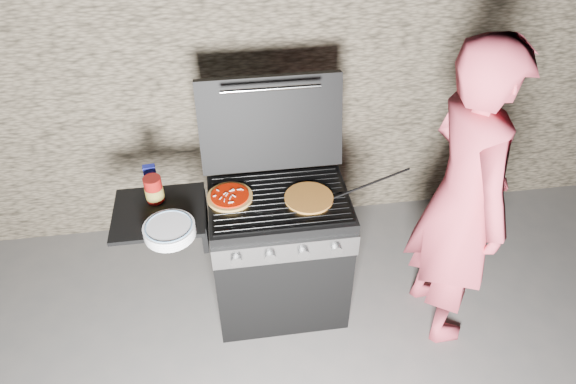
{
  "coord_description": "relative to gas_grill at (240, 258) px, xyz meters",
  "views": [
    {
      "loc": [
        -0.27,
        -2.19,
        2.78
      ],
      "look_at": [
        0.05,
        0.0,
        0.95
      ],
      "focal_mm": 32.0,
      "sensor_mm": 36.0,
      "label": 1
    }
  ],
  "objects": [
    {
      "name": "ground",
      "position": [
        0.25,
        0.0,
        -0.46
      ],
      "size": [
        50.0,
        50.0,
        0.0
      ],
      "primitive_type": "plane",
      "color": "#635D58"
    },
    {
      "name": "stone_wall",
      "position": [
        0.25,
        1.05,
        0.44
      ],
      "size": [
        8.0,
        0.35,
        1.8
      ],
      "primitive_type": "cube",
      "color": "#7D6D56",
      "rests_on": "ground"
    },
    {
      "name": "gas_grill",
      "position": [
        0.0,
        0.0,
        0.0
      ],
      "size": [
        1.34,
        0.79,
        0.91
      ],
      "primitive_type": null,
      "color": "black",
      "rests_on": "ground"
    },
    {
      "name": "pizza_topped",
      "position": [
        -0.02,
        0.04,
        0.47
      ],
      "size": [
        0.32,
        0.32,
        0.03
      ],
      "primitive_type": null,
      "rotation": [
        0.0,
        0.0,
        -0.3
      ],
      "color": "#AD794A",
      "rests_on": "gas_grill"
    },
    {
      "name": "pizza_plain",
      "position": [
        0.41,
        -0.03,
        0.46
      ],
      "size": [
        0.3,
        0.3,
        0.01
      ],
      "primitive_type": "cylinder",
      "rotation": [
        0.0,
        0.0,
        0.09
      ],
      "color": "gold",
      "rests_on": "gas_grill"
    },
    {
      "name": "sauce_jar",
      "position": [
        -0.44,
        0.1,
        0.52
      ],
      "size": [
        0.1,
        0.1,
        0.15
      ],
      "primitive_type": "cylinder",
      "rotation": [
        0.0,
        0.0,
        0.05
      ],
      "color": "maroon",
      "rests_on": "gas_grill"
    },
    {
      "name": "blue_carton",
      "position": [
        -0.46,
        0.22,
        0.52
      ],
      "size": [
        0.07,
        0.04,
        0.15
      ],
      "primitive_type": "cube",
      "rotation": [
        0.0,
        0.0,
        0.09
      ],
      "color": "#1C24A4",
      "rests_on": "gas_grill"
    },
    {
      "name": "plate_stack",
      "position": [
        -0.35,
        -0.2,
        0.48
      ],
      "size": [
        0.32,
        0.32,
        0.06
      ],
      "primitive_type": "cylinder",
      "rotation": [
        0.0,
        0.0,
        0.21
      ],
      "color": "white",
      "rests_on": "gas_grill"
    },
    {
      "name": "person",
      "position": [
        1.23,
        -0.22,
        0.5
      ],
      "size": [
        0.51,
        0.73,
        1.92
      ],
      "primitive_type": "imported",
      "rotation": [
        0.0,
        0.0,
        1.65
      ],
      "color": "#D24455",
      "rests_on": "ground"
    },
    {
      "name": "tongs",
      "position": [
        0.78,
        0.0,
        0.5
      ],
      "size": [
        0.48,
        0.12,
        0.1
      ],
      "primitive_type": "cylinder",
      "rotation": [
        0.0,
        1.4,
        0.21
      ],
      "color": "black",
      "rests_on": "gas_grill"
    }
  ]
}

